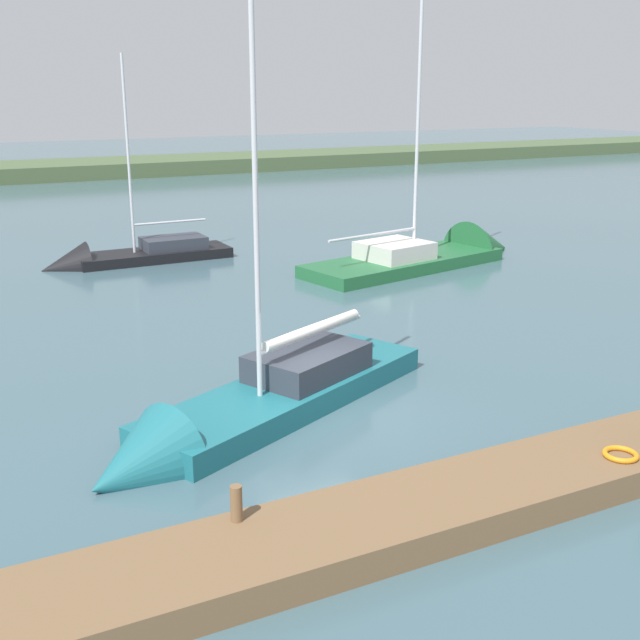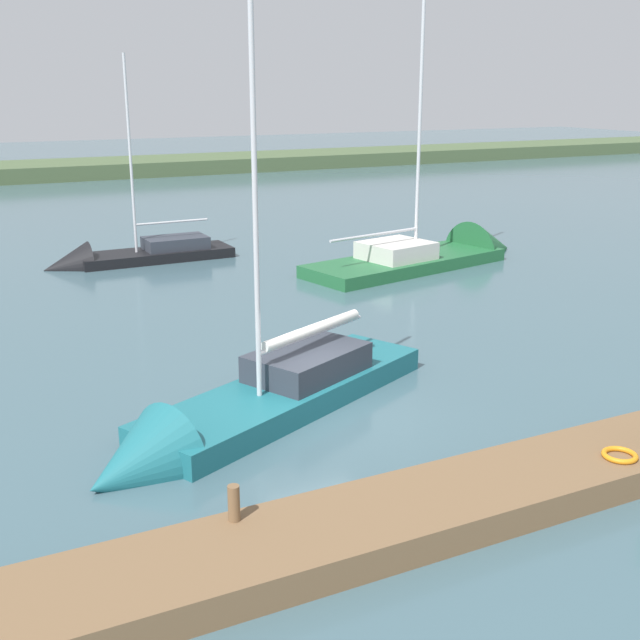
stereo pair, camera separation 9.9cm
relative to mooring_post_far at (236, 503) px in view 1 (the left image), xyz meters
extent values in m
plane|color=#42606B|center=(-3.79, -4.42, -0.84)|extent=(200.00, 200.00, 0.00)
cube|color=#4C603D|center=(-3.79, -57.71, -0.84)|extent=(180.00, 8.00, 2.40)
cube|color=brown|center=(-3.79, 0.72, -0.57)|extent=(25.25, 2.05, 0.54)
cylinder|color=brown|center=(0.00, 0.00, 0.00)|extent=(0.19, 0.19, 0.61)
torus|color=orange|center=(-7.19, 1.13, -0.25)|extent=(0.66, 0.66, 0.10)
cube|color=#1E6B75|center=(-3.26, -5.14, -0.73)|extent=(8.19, 5.33, 0.88)
cone|color=#1E6B75|center=(0.87, -3.22, -0.73)|extent=(2.67, 2.77, 2.16)
cube|color=#333842|center=(-3.92, -5.44, 0.03)|extent=(3.32, 2.83, 0.64)
cylinder|color=silver|center=(-2.39, -4.73, 4.07)|extent=(0.12, 0.12, 8.73)
cylinder|color=silver|center=(-4.11, -5.53, 0.67)|extent=(3.47, 1.68, 0.09)
cylinder|color=silver|center=(-4.11, -5.53, 0.79)|extent=(3.19, 1.65, 0.24)
cube|color=black|center=(-4.90, -22.40, -0.82)|extent=(6.48, 2.17, 0.80)
cone|color=black|center=(-1.16, -22.34, -0.82)|extent=(1.89, 2.10, 2.07)
cube|color=#333842|center=(-5.78, -22.41, -0.16)|extent=(2.67, 1.67, 0.51)
cylinder|color=silver|center=(-4.07, -22.39, 3.59)|extent=(0.12, 0.12, 8.02)
cylinder|color=silver|center=(-5.66, -22.41, 0.74)|extent=(3.20, 0.14, 0.09)
cube|color=#236638|center=(-13.55, -16.15, -0.77)|extent=(9.37, 4.71, 0.85)
cone|color=#236638|center=(-18.65, -17.23, -0.77)|extent=(3.17, 3.40, 2.92)
cube|color=silver|center=(-13.01, -16.04, -0.01)|extent=(2.98, 2.80, 0.68)
cylinder|color=silver|center=(-14.08, -16.27, 5.69)|extent=(0.14, 0.14, 12.08)
cylinder|color=silver|center=(-11.87, -15.80, 0.76)|extent=(4.45, 1.04, 0.11)
camera|label=1|loc=(3.90, 10.57, 6.32)|focal=44.55mm
camera|label=2|loc=(3.81, 10.62, 6.32)|focal=44.55mm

